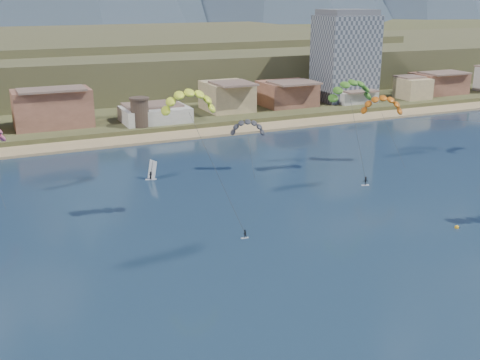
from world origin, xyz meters
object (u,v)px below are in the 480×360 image
Objects in this scene: windsurfer at (151,174)px; buoy at (457,227)px; watchtower at (140,112)px; apartment_tower at (345,56)px; kitesurfer_green at (351,88)px; kitesurfer_yellow at (189,98)px.

windsurfer is 64.13m from buoy.
watchtower is 11.08× the size of buoy.
apartment_tower is 7.52× the size of windsurfer.
kitesurfer_yellow is at bearing -163.04° from kitesurfer_green.
kitesurfer_green is at bearing 87.20° from buoy.
buoy is at bearing -50.39° from windsurfer.
watchtower is 46.31m from windsurfer.
kitesurfer_green is 5.30× the size of windsurfer.
kitesurfer_green reaches higher than windsurfer.
kitesurfer_green is (32.93, -57.80, 13.02)m from watchtower.
apartment_tower is 120.21m from buoy.
watchtower is 99.60m from buoy.
buoy is (-48.86, -108.40, -17.69)m from apartment_tower.
apartment_tower is at bearing 9.93° from watchtower.
kitesurfer_yellow is (-89.56, -84.76, 4.31)m from apartment_tower.
watchtower is at bearing 108.26° from buoy.
apartment_tower reaches higher than buoy.
windsurfer is at bearing -146.68° from apartment_tower.
windsurfer is at bearing 90.39° from kitesurfer_yellow.
kitesurfer_yellow is at bearing -136.58° from apartment_tower.
kitesurfer_yellow reaches higher than buoy.
apartment_tower is at bearing 56.75° from kitesurfer_green.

